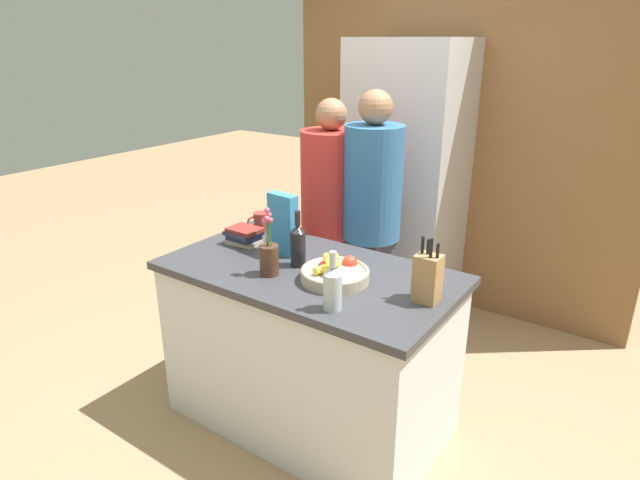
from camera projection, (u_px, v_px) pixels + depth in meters
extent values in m
plane|color=#A37F5B|center=(310.00, 418.00, 2.91)|extent=(14.00, 14.00, 0.00)
cube|color=silver|center=(309.00, 351.00, 2.76)|extent=(1.38, 0.75, 0.84)
cube|color=#38383D|center=(308.00, 273.00, 2.60)|extent=(1.44, 0.79, 0.04)
cube|color=brown|center=(457.00, 132.00, 3.84)|extent=(2.64, 0.12, 2.60)
cube|color=#B7B7BC|center=(406.00, 183.00, 3.79)|extent=(0.74, 0.60, 1.94)
cylinder|color=#B7B7BC|center=(378.00, 178.00, 3.55)|extent=(0.02, 0.02, 1.07)
cylinder|color=tan|center=(335.00, 276.00, 2.46)|extent=(0.32, 0.32, 0.05)
torus|color=tan|center=(335.00, 271.00, 2.45)|extent=(0.32, 0.32, 0.02)
sphere|color=red|center=(325.00, 267.00, 2.46)|extent=(0.07, 0.07, 0.07)
sphere|color=red|center=(350.00, 263.00, 2.52)|extent=(0.07, 0.07, 0.07)
cylinder|color=yellow|center=(327.00, 267.00, 2.43)|extent=(0.06, 0.15, 0.03)
cylinder|color=yellow|center=(330.00, 263.00, 2.45)|extent=(0.08, 0.17, 0.03)
cylinder|color=yellow|center=(328.00, 262.00, 2.43)|extent=(0.12, 0.14, 0.03)
cube|color=#A87A4C|center=(427.00, 278.00, 2.24)|extent=(0.11, 0.09, 0.21)
cylinder|color=black|center=(422.00, 246.00, 2.22)|extent=(0.01, 0.01, 0.08)
cylinder|color=black|center=(428.00, 248.00, 2.21)|extent=(0.01, 0.01, 0.08)
cylinder|color=black|center=(431.00, 249.00, 2.18)|extent=(0.01, 0.01, 0.09)
cylinder|color=black|center=(438.00, 252.00, 2.17)|extent=(0.01, 0.01, 0.07)
cylinder|color=#4C2D1E|center=(269.00, 260.00, 2.51)|extent=(0.09, 0.09, 0.15)
cylinder|color=#477538|center=(270.00, 233.00, 2.46)|extent=(0.01, 0.02, 0.13)
sphere|color=#C64C66|center=(270.00, 220.00, 2.43)|extent=(0.02, 0.02, 0.02)
cylinder|color=#477538|center=(269.00, 230.00, 2.46)|extent=(0.02, 0.01, 0.15)
sphere|color=#C64C66|center=(269.00, 215.00, 2.44)|extent=(0.02, 0.02, 0.02)
cylinder|color=#477538|center=(268.00, 228.00, 2.46)|extent=(0.01, 0.01, 0.17)
sphere|color=#C64C66|center=(267.00, 210.00, 2.43)|extent=(0.03, 0.03, 0.03)
cylinder|color=#477538|center=(267.00, 233.00, 2.46)|extent=(0.01, 0.01, 0.12)
sphere|color=#C64C66|center=(265.00, 221.00, 2.44)|extent=(0.04, 0.04, 0.04)
cylinder|color=#477538|center=(268.00, 232.00, 2.45)|extent=(0.02, 0.01, 0.14)
sphere|color=#C64C66|center=(267.00, 219.00, 2.43)|extent=(0.03, 0.03, 0.03)
cube|color=teal|center=(283.00, 224.00, 2.73)|extent=(0.17, 0.08, 0.32)
cylinder|color=#99332D|center=(261.00, 221.00, 3.11)|extent=(0.09, 0.09, 0.10)
torus|color=#99332D|center=(253.00, 222.00, 3.09)|extent=(0.05, 0.07, 0.07)
cube|color=#B7A88E|center=(244.00, 242.00, 2.91)|extent=(0.19, 0.13, 0.03)
cube|color=#2D334C|center=(244.00, 237.00, 2.90)|extent=(0.16, 0.12, 0.03)
cube|color=#2D334C|center=(244.00, 233.00, 2.89)|extent=(0.19, 0.16, 0.02)
cube|color=maroon|center=(245.00, 230.00, 2.87)|extent=(0.18, 0.13, 0.02)
cylinder|color=#B2BCC1|center=(332.00, 292.00, 2.18)|extent=(0.08, 0.08, 0.16)
cone|color=#B2BCC1|center=(333.00, 271.00, 2.15)|extent=(0.08, 0.08, 0.03)
cylinder|color=#B2BCC1|center=(333.00, 259.00, 2.13)|extent=(0.03, 0.03, 0.07)
cylinder|color=black|center=(298.00, 249.00, 2.60)|extent=(0.07, 0.07, 0.18)
cone|color=black|center=(298.00, 229.00, 2.57)|extent=(0.07, 0.07, 0.03)
cylinder|color=black|center=(298.00, 218.00, 2.55)|extent=(0.03, 0.03, 0.07)
cube|color=#383842|center=(330.00, 288.00, 3.53)|extent=(0.33, 0.27, 0.78)
cylinder|color=red|center=(331.00, 183.00, 3.28)|extent=(0.37, 0.37, 0.65)
sphere|color=#996B4C|center=(331.00, 114.00, 3.14)|extent=(0.19, 0.19, 0.19)
cube|color=#383842|center=(369.00, 297.00, 3.37)|extent=(0.31, 0.25, 0.81)
cylinder|color=#2D6093|center=(373.00, 183.00, 3.11)|extent=(0.34, 0.34, 0.67)
sphere|color=#996B4C|center=(376.00, 107.00, 2.96)|extent=(0.20, 0.20, 0.20)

